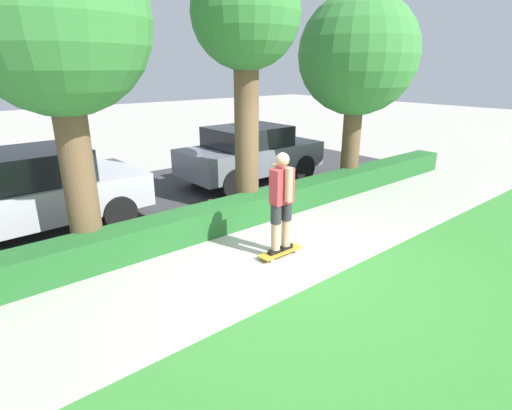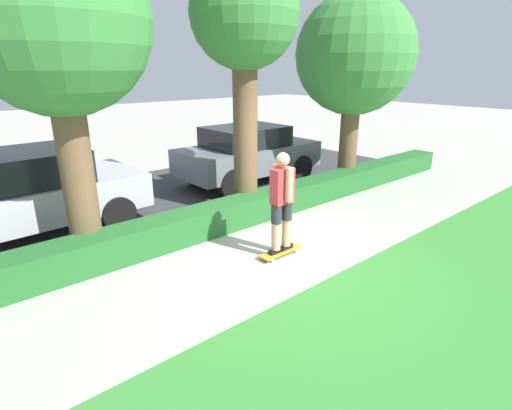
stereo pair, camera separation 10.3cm
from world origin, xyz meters
name	(u,v)px [view 1 (the left image)]	position (x,y,z in m)	size (l,w,h in m)	color
ground_plane	(277,258)	(0.00, 0.00, 0.00)	(60.00, 60.00, 0.00)	#ADA89E
grass_lawn_strip	(461,351)	(0.00, -3.00, 0.01)	(15.56, 4.00, 0.01)	#388433
street_asphalt	(160,197)	(0.00, 4.20, 0.00)	(15.56, 5.00, 0.01)	#38383A
hedge_row	(221,216)	(0.00, 1.60, 0.26)	(15.56, 0.60, 0.53)	#236028
skateboard	(280,252)	(0.10, 0.03, 0.07)	(0.81, 0.24, 0.08)	gold
skater_person	(282,201)	(0.10, 0.03, 0.97)	(0.49, 0.43, 1.66)	black
tree_near	(56,26)	(-2.37, 1.99, 3.52)	(2.62, 2.62, 4.91)	brown
tree_mid	(246,24)	(0.94, 1.97, 3.73)	(2.04, 2.04, 4.95)	brown
tree_far	(358,56)	(4.28, 1.90, 3.23)	(2.85, 2.85, 4.70)	brown
parked_car_front	(35,190)	(-2.69, 3.77, 0.81)	(3.88, 2.03, 1.57)	#B7B7BC
parked_car_middle	(250,153)	(2.53, 3.82, 0.81)	(3.85, 1.80, 1.53)	slate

